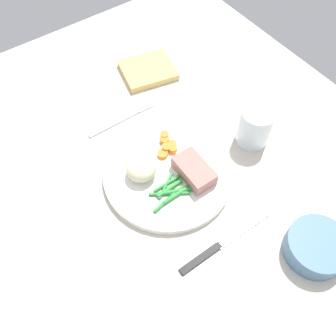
{
  "coord_description": "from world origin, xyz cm",
  "views": [
    {
      "loc": [
        28.74,
        -26.76,
        65.84
      ],
      "look_at": [
        -3.76,
        -3.68,
        4.6
      ],
      "focal_mm": 39.03,
      "sensor_mm": 36.0,
      "label": 1
    }
  ],
  "objects": [
    {
      "name": "fork",
      "position": [
        -21.91,
        -3.94,
        2.2
      ],
      "size": [
        1.44,
        16.6,
        0.4
      ],
      "rotation": [
        0.0,
        0.0,
        -0.05
      ],
      "color": "silver",
      "rests_on": "dining_table"
    },
    {
      "name": "carrot_slices",
      "position": [
        -8.86,
        -0.36,
        4.15
      ],
      "size": [
        5.77,
        5.07,
        1.26
      ],
      "color": "orange",
      "rests_on": "dinner_plate"
    },
    {
      "name": "napkin",
      "position": [
        -31.41,
        9.83,
        2.83
      ],
      "size": [
        13.41,
        14.64,
        1.67
      ],
      "primitive_type": "cube",
      "rotation": [
        0.0,
        0.0,
        -0.22
      ],
      "color": "#DBBC6B",
      "rests_on": "dining_table"
    },
    {
      "name": "knife",
      "position": [
        14.15,
        -3.97,
        2.2
      ],
      "size": [
        1.7,
        20.5,
        0.64
      ],
      "rotation": [
        0.0,
        0.0,
        -0.04
      ],
      "color": "black",
      "rests_on": "dining_table"
    },
    {
      "name": "green_beans",
      "position": [
        0.84,
        -5.87,
        3.98
      ],
      "size": [
        6.2,
        10.03,
        0.89
      ],
      "color": "#2D8C38",
      "rests_on": "dinner_plate"
    },
    {
      "name": "salad_bowl",
      "position": [
        24.78,
        8.25,
        4.37
      ],
      "size": [
        11.01,
        11.01,
        4.2
      ],
      "color": "#4C7299",
      "rests_on": "dining_table"
    },
    {
      "name": "dining_table",
      "position": [
        0.0,
        0.0,
        1.0
      ],
      "size": [
        120.0,
        90.0,
        2.0
      ],
      "color": "beige",
      "rests_on": "ground"
    },
    {
      "name": "meat_portion",
      "position": [
        -0.18,
        0.5,
        5.1
      ],
      "size": [
        8.82,
        5.19,
        3.01
      ],
      "primitive_type": "cube",
      "rotation": [
        0.0,
        0.0,
        -0.01
      ],
      "color": "#B2756B",
      "rests_on": "dinner_plate"
    },
    {
      "name": "dinner_plate",
      "position": [
        -3.76,
        -3.68,
        2.8
      ],
      "size": [
        26.52,
        26.52,
        1.6
      ],
      "primitive_type": "cylinder",
      "color": "white",
      "rests_on": "dining_table"
    },
    {
      "name": "water_glass",
      "position": [
        -0.79,
        16.67,
        5.75
      ],
      "size": [
        7.03,
        7.03,
        8.66
      ],
      "color": "silver",
      "rests_on": "dining_table"
    },
    {
      "name": "mashed_potatoes",
      "position": [
        -6.15,
        -8.46,
        5.67
      ],
      "size": [
        6.04,
        6.0,
        4.14
      ],
      "primitive_type": "ellipsoid",
      "color": "beige",
      "rests_on": "dinner_plate"
    }
  ]
}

